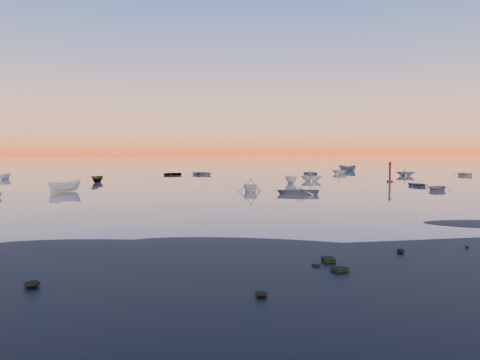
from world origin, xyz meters
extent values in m
plane|color=#6E645B|center=(0.00, 100.00, 0.00)|extent=(600.00, 600.00, 0.00)
imported|color=silver|center=(-17.47, 32.70, 0.00)|extent=(3.54, 4.27, 1.38)
imported|color=silver|center=(4.10, 28.60, 0.00)|extent=(3.83, 2.33, 1.25)
cylinder|color=#49140F|center=(29.55, 42.04, 0.05)|extent=(0.95, 0.95, 0.32)
cylinder|color=#49140F|center=(29.55, 42.04, 1.38)|extent=(0.34, 0.34, 2.76)
cone|color=#49140F|center=(29.55, 42.04, 3.02)|extent=(0.64, 0.64, 0.53)
camera|label=1|loc=(-7.89, -25.31, 4.75)|focal=35.00mm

